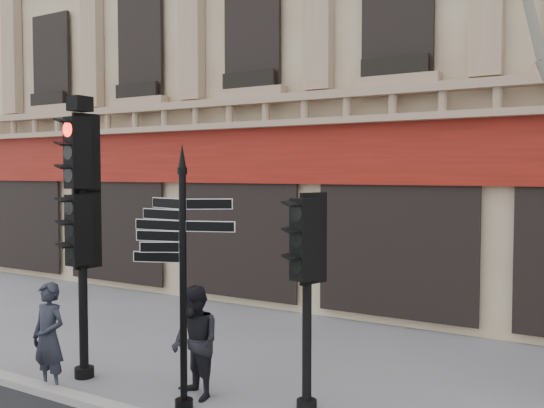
{
  "coord_description": "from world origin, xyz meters",
  "views": [
    {
      "loc": [
        4.27,
        -7.04,
        3.21
      ],
      "look_at": [
        -0.37,
        0.6,
        2.74
      ],
      "focal_mm": 40.0,
      "sensor_mm": 36.0,
      "label": 1
    }
  ],
  "objects": [
    {
      "name": "ground",
      "position": [
        0.0,
        0.0,
        0.0
      ],
      "size": [
        80.0,
        80.0,
        0.0
      ],
      "primitive_type": "plane",
      "color": "slate",
      "rests_on": "ground"
    },
    {
      "name": "traffic_signal_main",
      "position": [
        -3.08,
        -0.6,
        2.76
      ],
      "size": [
        0.52,
        0.39,
        4.37
      ],
      "rotation": [
        0.0,
        0.0,
        -0.11
      ],
      "color": "black",
      "rests_on": "ground"
    },
    {
      "name": "traffic_signal_secondary",
      "position": [
        0.51,
        0.06,
        2.0
      ],
      "size": [
        0.56,
        0.46,
        2.87
      ],
      "rotation": [
        0.0,
        0.0,
        -0.28
      ],
      "color": "black",
      "rests_on": "ground"
    },
    {
      "name": "fingerpost",
      "position": [
        -0.92,
        -0.79,
        2.41
      ],
      "size": [
        1.76,
        1.76,
        3.59
      ],
      "rotation": [
        0.0,
        0.0,
        0.19
      ],
      "color": "black",
      "rests_on": "ground"
    },
    {
      "name": "pedestrian_a",
      "position": [
        -3.02,
        -1.3,
        0.8
      ],
      "size": [
        0.59,
        0.39,
        1.61
      ],
      "primitive_type": "imported",
      "rotation": [
        0.0,
        0.0,
        0.02
      ],
      "color": "#21232C",
      "rests_on": "ground"
    },
    {
      "name": "pedestrian_b",
      "position": [
        -1.05,
        -0.38,
        0.8
      ],
      "size": [
        0.95,
        0.86,
        1.6
      ],
      "primitive_type": "imported",
      "rotation": [
        0.0,
        0.0,
        -0.39
      ],
      "color": "black",
      "rests_on": "ground"
    }
  ]
}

